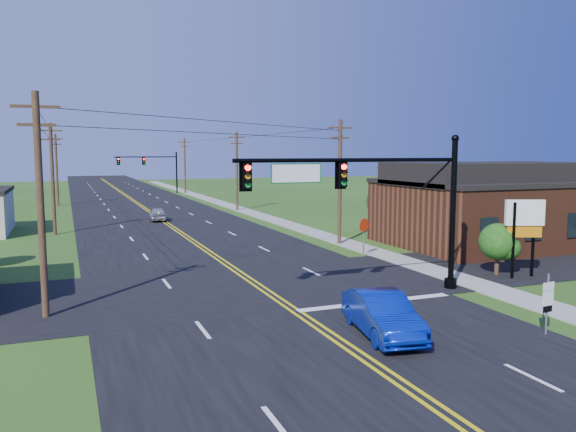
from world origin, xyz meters
name	(u,v)px	position (x,y,z in m)	size (l,w,h in m)	color
ground	(379,374)	(0.00, 0.00, 0.00)	(260.00, 260.00, 0.00)	#254614
road_main	(148,212)	(0.00, 50.00, 0.02)	(16.00, 220.00, 0.04)	black
road_cross	(254,286)	(0.00, 12.00, 0.02)	(70.00, 10.00, 0.04)	black
sidewalk	(266,217)	(10.50, 40.00, 0.04)	(2.00, 160.00, 0.08)	gray
signal_mast_main	(372,194)	(4.34, 8.00, 4.75)	(11.30, 0.60, 7.48)	black
signal_mast_far	(150,166)	(4.44, 80.00, 4.55)	(10.98, 0.60, 7.48)	black
brick_building	(491,212)	(20.00, 18.00, 2.35)	(14.20, 11.20, 4.70)	#562918
utility_pole_left_a	(40,201)	(-9.50, 10.00, 4.72)	(1.80, 0.28, 9.00)	#322016
utility_pole_left_b	(52,177)	(-9.50, 35.00, 4.72)	(1.80, 0.28, 9.00)	#322016
utility_pole_left_c	(57,168)	(-9.50, 62.00, 4.72)	(1.80, 0.28, 9.00)	#322016
utility_pole_right_a	(340,180)	(9.80, 22.00, 4.72)	(1.80, 0.28, 9.00)	#322016
utility_pole_right_b	(237,170)	(9.80, 48.00, 4.72)	(1.80, 0.28, 9.00)	#322016
utility_pole_right_c	(185,165)	(9.80, 78.00, 4.72)	(1.80, 0.28, 9.00)	#322016
tree_right_back	(385,202)	(16.00, 26.00, 2.60)	(3.00, 3.00, 4.10)	#322016
shrub_corner	(498,242)	(13.00, 9.50, 1.85)	(2.00, 2.00, 2.86)	#322016
blue_car	(382,315)	(1.91, 2.99, 0.78)	(1.65, 4.73, 1.56)	#071D99
distant_car	(157,214)	(-0.31, 41.27, 0.66)	(1.55, 3.85, 1.31)	#9E9FA3
route_sign	(548,300)	(7.50, 0.85, 1.33)	(0.57, 0.12, 2.29)	slate
stop_sign	(364,229)	(8.95, 16.88, 1.81)	(0.86, 0.34, 2.52)	slate
pylon_sign	(524,221)	(13.84, 8.54, 3.05)	(1.99, 1.00, 4.17)	black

